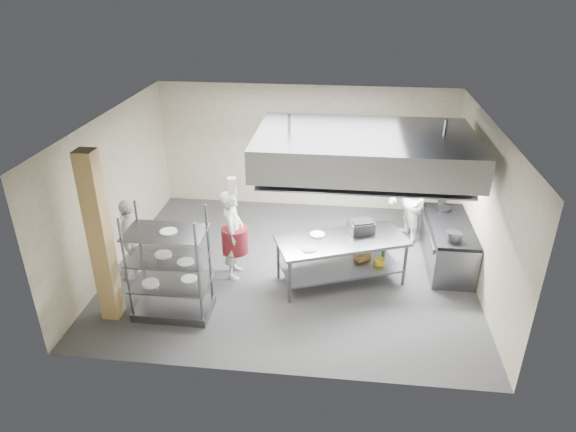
# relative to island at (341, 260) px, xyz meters

# --- Properties ---
(floor) EXTENTS (7.00, 7.00, 0.00)m
(floor) POSITION_rel_island_xyz_m (-0.97, 0.39, -0.46)
(floor) COLOR #353537
(floor) RESTS_ON ground
(ceiling) EXTENTS (7.00, 7.00, 0.00)m
(ceiling) POSITION_rel_island_xyz_m (-0.97, 0.39, 2.54)
(ceiling) COLOR silver
(ceiling) RESTS_ON wall_back
(wall_back) EXTENTS (7.00, 0.00, 7.00)m
(wall_back) POSITION_rel_island_xyz_m (-0.97, 3.39, 1.04)
(wall_back) COLOR gray
(wall_back) RESTS_ON ground
(wall_left) EXTENTS (0.00, 6.00, 6.00)m
(wall_left) POSITION_rel_island_xyz_m (-4.47, 0.39, 1.04)
(wall_left) COLOR gray
(wall_left) RESTS_ON ground
(wall_right) EXTENTS (0.00, 6.00, 6.00)m
(wall_right) POSITION_rel_island_xyz_m (2.53, 0.39, 1.04)
(wall_right) COLOR gray
(wall_right) RESTS_ON ground
(column) EXTENTS (0.30, 0.30, 3.00)m
(column) POSITION_rel_island_xyz_m (-3.87, -1.51, 1.04)
(column) COLOR tan
(column) RESTS_ON floor
(exhaust_hood) EXTENTS (4.00, 2.50, 0.60)m
(exhaust_hood) POSITION_rel_island_xyz_m (0.33, 0.79, 1.94)
(exhaust_hood) COLOR slate
(exhaust_hood) RESTS_ON ceiling
(hood_strip_a) EXTENTS (1.60, 0.12, 0.04)m
(hood_strip_a) POSITION_rel_island_xyz_m (-0.57, 0.79, 1.62)
(hood_strip_a) COLOR white
(hood_strip_a) RESTS_ON exhaust_hood
(hood_strip_b) EXTENTS (1.60, 0.12, 0.04)m
(hood_strip_b) POSITION_rel_island_xyz_m (1.23, 0.79, 1.62)
(hood_strip_b) COLOR white
(hood_strip_b) RESTS_ON exhaust_hood
(wall_shelf) EXTENTS (1.50, 0.28, 0.04)m
(wall_shelf) POSITION_rel_island_xyz_m (0.83, 3.23, 1.04)
(wall_shelf) COLOR slate
(wall_shelf) RESTS_ON wall_back
(island) EXTENTS (2.59, 1.80, 0.91)m
(island) POSITION_rel_island_xyz_m (0.00, 0.00, 0.00)
(island) COLOR slate
(island) RESTS_ON floor
(island_worktop) EXTENTS (2.59, 1.80, 0.06)m
(island_worktop) POSITION_rel_island_xyz_m (0.00, 0.00, 0.42)
(island_worktop) COLOR slate
(island_worktop) RESTS_ON island
(island_undershelf) EXTENTS (2.37, 1.64, 0.04)m
(island_undershelf) POSITION_rel_island_xyz_m (0.00, 0.00, -0.16)
(island_undershelf) COLOR slate
(island_undershelf) RESTS_ON island
(pass_rack) EXTENTS (1.31, 0.76, 1.95)m
(pass_rack) POSITION_rel_island_xyz_m (-2.85, -1.32, 0.52)
(pass_rack) COLOR slate
(pass_rack) RESTS_ON floor
(cooking_range) EXTENTS (0.80, 2.00, 0.84)m
(cooking_range) POSITION_rel_island_xyz_m (2.11, 0.89, -0.04)
(cooking_range) COLOR gray
(cooking_range) RESTS_ON floor
(range_top) EXTENTS (0.78, 1.96, 0.06)m
(range_top) POSITION_rel_island_xyz_m (2.11, 0.89, 0.41)
(range_top) COLOR black
(range_top) RESTS_ON cooking_range
(chef_head) EXTENTS (0.46, 0.67, 1.78)m
(chef_head) POSITION_rel_island_xyz_m (-2.05, -0.01, 0.43)
(chef_head) COLOR silver
(chef_head) RESTS_ON floor
(chef_line) EXTENTS (0.97, 1.12, 1.97)m
(chef_line) POSITION_rel_island_xyz_m (1.35, 1.73, 0.53)
(chef_line) COLOR silver
(chef_line) RESTS_ON floor
(chef_plating) EXTENTS (0.65, 1.01, 1.61)m
(chef_plating) POSITION_rel_island_xyz_m (-3.97, -0.24, 0.35)
(chef_plating) COLOR silver
(chef_plating) RESTS_ON floor
(griddle) EXTENTS (0.53, 0.48, 0.22)m
(griddle) POSITION_rel_island_xyz_m (0.35, 0.32, 0.56)
(griddle) COLOR slate
(griddle) RESTS_ON island_worktop
(wicker_basket) EXTENTS (0.34, 0.32, 0.12)m
(wicker_basket) POSITION_rel_island_xyz_m (0.41, 0.32, -0.07)
(wicker_basket) COLOR olive
(wicker_basket) RESTS_ON island_undershelf
(stockpot) EXTENTS (0.26, 0.26, 0.18)m
(stockpot) POSITION_rel_island_xyz_m (2.03, 0.21, 0.53)
(stockpot) COLOR slate
(stockpot) RESTS_ON range_top
(plate_stack) EXTENTS (0.28, 0.28, 0.05)m
(plate_stack) POSITION_rel_island_xyz_m (-2.85, -1.32, 0.17)
(plate_stack) COLOR white
(plate_stack) RESTS_ON pass_rack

